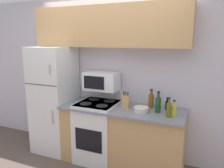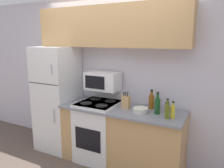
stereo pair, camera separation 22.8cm
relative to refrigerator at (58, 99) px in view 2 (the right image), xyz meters
name	(u,v)px [view 2 (the right image)]	position (x,y,z in m)	size (l,w,h in m)	color
ground_plane	(94,168)	(0.90, -0.31, -0.88)	(12.00, 12.00, 0.00)	brown
wall_back	(114,77)	(0.90, 0.35, 0.40)	(8.00, 0.05, 2.55)	silver
lower_cabinets	(122,136)	(1.22, 0.00, -0.43)	(1.81, 0.67, 0.89)	tan
refrigerator	(58,99)	(0.00, 0.00, 0.00)	(0.62, 0.65, 1.76)	white
upper_cabinets	(109,27)	(0.90, 0.18, 1.18)	(2.43, 0.30, 0.61)	tan
stove	(99,130)	(0.82, -0.01, -0.40)	(0.60, 0.65, 1.09)	white
microwave	(103,81)	(0.81, 0.14, 0.35)	(0.53, 0.31, 0.28)	white
knife_block	(126,102)	(1.27, 0.03, 0.10)	(0.11, 0.09, 0.24)	tan
bowl	(140,110)	(1.52, -0.06, 0.05)	(0.21, 0.21, 0.07)	silver
bottle_wine_green	(157,105)	(1.74, 0.00, 0.13)	(0.08, 0.08, 0.30)	#194C23
bottle_olive_oil	(167,111)	(1.90, -0.13, 0.11)	(0.06, 0.06, 0.26)	#5B6619
bottle_cooking_spray	(173,111)	(1.96, -0.08, 0.10)	(0.06, 0.06, 0.22)	gold
bottle_soy_sauce	(167,106)	(1.83, 0.17, 0.08)	(0.05, 0.05, 0.18)	black
bottle_whiskey	(151,101)	(1.60, 0.17, 0.12)	(0.08, 0.08, 0.28)	brown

